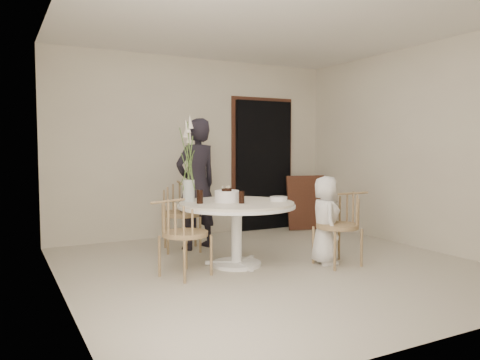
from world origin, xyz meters
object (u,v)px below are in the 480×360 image
table (237,212)px  chair_left (177,227)px  chair_right (345,218)px  boy (325,220)px  flower_vase (188,168)px  chair_far (181,205)px  birthday_cake (227,196)px  girl (197,184)px

table → chair_left: bearing=-167.1°
table → chair_left: chair_left is taller
table → chair_right: chair_right is taller
chair_left → boy: (1.73, -0.22, -0.03)m
chair_left → flower_vase: size_ratio=0.84×
chair_far → flower_vase: bearing=-91.1°
chair_right → birthday_cake: 1.39m
table → chair_left: size_ratio=1.60×
girl → birthday_cake: size_ratio=6.25×
chair_far → chair_right: (1.38, -1.68, -0.04)m
flower_vase → chair_left: bearing=-123.9°
chair_right → flower_vase: 1.89m
table → chair_far: (-0.23, 1.17, -0.04)m
chair_far → boy: boy is taller
table → boy: boy is taller
table → chair_left: 0.81m
table → flower_vase: 0.74m
table → girl: 1.09m
chair_left → girl: bearing=-52.8°
boy → chair_right: bearing=-98.7°
chair_far → flower_vase: flower_vase is taller
chair_far → boy: bearing=-39.2°
chair_left → girl: 1.48m
boy → table: bearing=89.0°
chair_right → chair_left: 1.96m
birthday_cake → flower_vase: 0.54m
boy → birthday_cake: 1.18m
table → chair_far: 1.19m
flower_vase → table: bearing=-32.8°
chair_far → birthday_cake: size_ratio=3.22×
chair_right → boy: size_ratio=0.82×
chair_right → table: bearing=-114.7°
chair_far → chair_left: 1.45m
chair_left → birthday_cake: 0.76m
chair_right → boy: (-0.20, 0.12, -0.03)m
chair_far → boy: size_ratio=0.87×
chair_far → boy: 1.96m
birthday_cake → chair_far: bearing=96.8°
table → birthday_cake: birthday_cake is taller
table → girl: (-0.05, 1.06, 0.25)m
chair_left → boy: bearing=-119.5°
chair_left → birthday_cake: birthday_cake is taller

